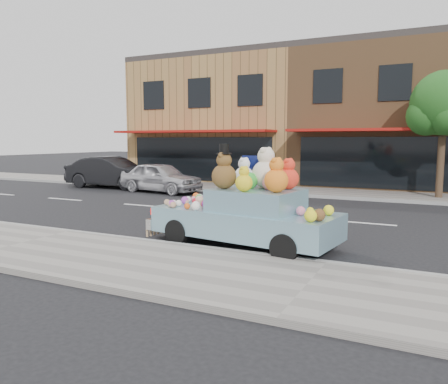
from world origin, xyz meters
The scene contains 11 objects.
ground centered at (0.00, 0.00, 0.00)m, with size 120.00×120.00×0.00m, color black.
near_sidewalk centered at (0.00, -6.50, 0.06)m, with size 60.00×3.00×0.12m, color gray.
far_sidewalk centered at (0.00, 6.50, 0.06)m, with size 60.00×3.00×0.12m, color gray.
near_kerb centered at (0.00, -5.00, 0.07)m, with size 60.00×0.12×0.13m, color gray.
far_kerb centered at (0.00, 5.00, 0.07)m, with size 60.00×0.12×0.13m, color gray.
storefront_left centered at (-10.00, 11.97, 3.64)m, with size 10.00×9.80×7.30m.
storefront_mid centered at (0.00, 11.97, 3.64)m, with size 10.00×9.80×7.30m.
street_tree centered at (2.03, 6.55, 3.69)m, with size 3.00×2.70×5.22m.
car_silver centered at (-9.79, 3.81, 0.71)m, with size 1.68×4.17×1.42m, color silver.
car_dark centered at (-13.12, 4.31, 0.80)m, with size 1.69×4.85×1.60m, color black.
art_car centered at (-2.08, -4.08, 0.83)m, with size 4.68×2.34×2.37m.
Camera 1 is at (1.78, -13.29, 2.47)m, focal length 35.00 mm.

